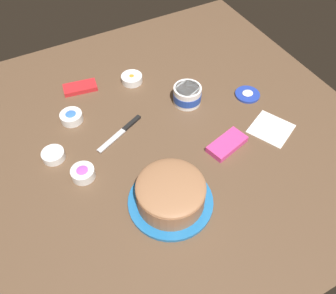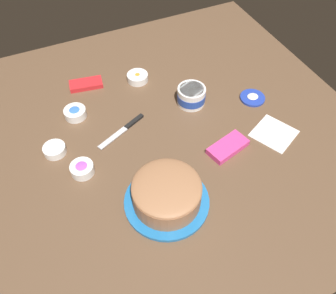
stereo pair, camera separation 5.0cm
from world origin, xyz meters
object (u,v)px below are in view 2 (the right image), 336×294
sprinkle_bowl_orange (138,77)px  candy_box_upper (86,84)px  frosted_cake (167,194)px  sprinkle_bowl_blue (75,113)px  sprinkle_bowl_rainbow (82,169)px  frosting_tub (191,96)px  paper_napkin (274,133)px  frosting_tub_lid (252,98)px  spreading_knife (126,128)px  sprinkle_bowl_green (55,150)px  candy_box_lower (228,147)px

sprinkle_bowl_orange → candy_box_upper: 0.23m
sprinkle_bowl_orange → candy_box_upper: bearing=-14.8°
frosted_cake → candy_box_upper: 0.70m
sprinkle_bowl_blue → sprinkle_bowl_rainbow: 0.29m
frosting_tub → paper_napkin: frosting_tub is taller
frosting_tub_lid → sprinkle_bowl_rainbow: bearing=5.5°
frosted_cake → spreading_knife: 0.38m
sprinkle_bowl_rainbow → frosted_cake: bearing=132.8°
candy_box_upper → sprinkle_bowl_rainbow: bearing=82.1°
frosting_tub_lid → spreading_knife: frosting_tub_lid is taller
frosting_tub → paper_napkin: bearing=126.5°
sprinkle_bowl_rainbow → sprinkle_bowl_orange: bearing=-132.9°
frosted_cake → sprinkle_bowl_orange: 0.66m
sprinkle_bowl_blue → candy_box_upper: size_ratio=0.62×
sprinkle_bowl_green → paper_napkin: size_ratio=0.56×
sprinkle_bowl_rainbow → sprinkle_bowl_blue: bearing=-100.1°
sprinkle_bowl_blue → candy_box_upper: (-0.09, -0.17, -0.01)m
frosted_cake → frosting_tub: (-0.30, -0.41, -0.01)m
candy_box_upper → paper_napkin: candy_box_upper is taller
candy_box_upper → sprinkle_bowl_orange: bearing=174.9°
spreading_knife → frosting_tub: bearing=-174.7°
paper_napkin → sprinkle_bowl_blue: bearing=-31.5°
sprinkle_bowl_rainbow → paper_napkin: 0.75m
frosting_tub → sprinkle_bowl_orange: size_ratio=1.27×
candy_box_upper → sprinkle_bowl_green: bearing=66.1°
spreading_knife → sprinkle_bowl_orange: sprinkle_bowl_orange is taller
frosting_tub_lid → spreading_knife: bearing=-6.1°
frosting_tub → sprinkle_bowl_blue: frosting_tub is taller
spreading_knife → sprinkle_bowl_orange: size_ratio=2.36×
sprinkle_bowl_blue → candy_box_lower: bearing=139.3°
sprinkle_bowl_green → frosting_tub_lid: bearing=176.1°
sprinkle_bowl_rainbow → sprinkle_bowl_orange: 0.54m
sprinkle_bowl_blue → sprinkle_bowl_rainbow: (0.05, 0.29, 0.00)m
candy_box_lower → sprinkle_bowl_green: bearing=-38.1°
candy_box_upper → paper_napkin: (-0.60, 0.59, -0.01)m
sprinkle_bowl_rainbow → paper_napkin: size_ratio=0.57×
frosting_tub → sprinkle_bowl_orange: frosting_tub is taller
candy_box_lower → sprinkle_bowl_orange: bearing=-87.4°
frosting_tub_lid → sprinkle_bowl_green: bearing=-3.9°
frosting_tub_lid → spreading_knife: 0.57m
spreading_knife → candy_box_lower: bearing=140.9°
frosting_tub → candy_box_upper: 0.48m
frosted_cake → candy_box_lower: bearing=-159.2°
frosting_tub → sprinkle_bowl_green: bearing=3.0°
sprinkle_bowl_green → paper_napkin: 0.85m
sprinkle_bowl_blue → sprinkle_bowl_rainbow: sprinkle_bowl_rainbow is taller
frosted_cake → sprinkle_bowl_rainbow: size_ratio=3.41×
sprinkle_bowl_rainbow → paper_napkin: (-0.74, 0.13, -0.02)m
frosting_tub_lid → sprinkle_bowl_orange: size_ratio=1.14×
frosting_tub → sprinkle_bowl_orange: bearing=-56.6°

